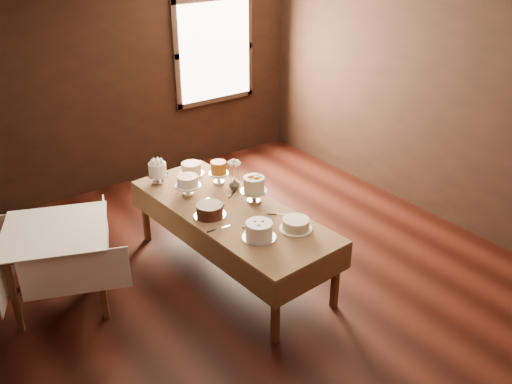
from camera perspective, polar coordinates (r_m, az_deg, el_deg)
The scene contains 21 objects.
floor at distance 5.50m, azimuth 1.25°, elevation -9.63°, with size 5.00×6.00×0.01m, color black.
wall_back at distance 7.28m, azimuth -13.37°, elevation 11.34°, with size 5.00×0.02×2.80m, color black.
wall_right at distance 6.53m, azimuth 19.33°, elevation 8.78°, with size 0.02×6.00×2.80m, color black.
window at distance 7.75m, azimuth -4.31°, elevation 14.45°, with size 1.10×0.05×1.30m, color #FFEABF.
display_table at distance 5.35m, azimuth -2.65°, elevation -2.25°, with size 1.07×2.38×0.72m.
side_table at distance 5.25m, azimuth -20.15°, elevation -4.55°, with size 1.18×1.18×0.77m.
cake_meringue at distance 5.88m, azimuth -10.20°, elevation 1.91°, with size 0.24×0.24×0.24m.
cake_speckled at distance 6.05m, azimuth -6.76°, elevation 2.41°, with size 0.27×0.27×0.13m.
cake_lattice at distance 5.60m, azimuth -7.10°, elevation 0.62°, with size 0.27×0.27×0.20m.
cake_caramel at distance 5.80m, azimuth -3.91°, elevation 1.95°, with size 0.22×0.22×0.25m.
cake_chocolate at distance 5.19m, azimuth -4.85°, elevation -1.95°, with size 0.31×0.31×0.12m.
cake_flowers at distance 5.40m, azimuth -0.21°, elevation 0.15°, with size 0.29×0.29×0.28m.
cake_swirl at distance 4.82m, azimuth 0.32°, elevation -4.06°, with size 0.31×0.31×0.15m.
cake_cream at distance 4.97m, azimuth 4.18°, elevation -3.42°, with size 0.30×0.30×0.11m.
cake_server_a at distance 5.12m, azimuth -0.44°, elevation -2.95°, with size 0.24×0.03×0.01m, color silver.
cake_server_b at distance 5.23m, azimuth 2.98°, elevation -2.32°, with size 0.24×0.03×0.01m, color silver.
cake_server_c at distance 5.48m, azimuth -4.57°, elevation -0.89°, with size 0.24×0.03×0.01m, color silver.
cake_server_d at distance 5.66m, azimuth -2.20°, elevation 0.14°, with size 0.24×0.03×0.01m, color silver.
cake_server_e at distance 5.02m, azimuth -3.47°, elevation -3.70°, with size 0.24×0.03×0.01m, color silver.
flower_vase at distance 5.67m, azimuth -2.26°, elevation 0.82°, with size 0.12×0.12×0.12m, color #2D2823.
flower_bouquet at distance 5.59m, azimuth -2.30°, elevation 2.47°, with size 0.14×0.14×0.20m, color white, non-canonical shape.
Camera 1 is at (-2.69, -3.49, 3.29)m, focal length 38.36 mm.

